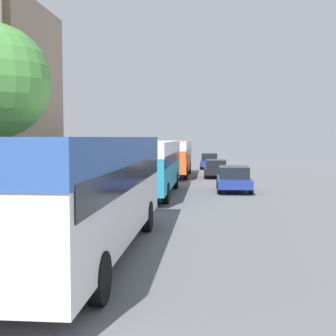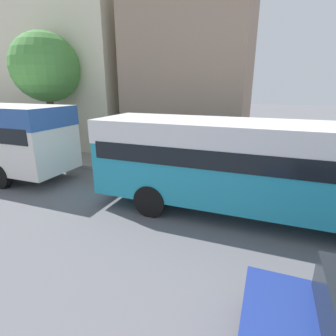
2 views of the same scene
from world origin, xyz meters
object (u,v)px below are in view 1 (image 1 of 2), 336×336
(bus_lead, at_px, (87,179))
(pedestrian_near_curb, at_px, (130,160))
(car_distant, at_px, (209,161))
(car_crossing, at_px, (216,168))
(bus_following, at_px, (151,160))
(bus_third_in_line, at_px, (172,153))
(car_far_curb, at_px, (234,178))

(bus_lead, xyz_separation_m, pedestrian_near_curb, (-4.02, 30.08, -0.97))
(car_distant, bearing_deg, car_crossing, 92.90)
(car_crossing, bearing_deg, car_distant, -87.10)
(car_distant, bearing_deg, bus_following, 81.54)
(pedestrian_near_curb, bearing_deg, bus_following, -76.68)
(bus_lead, height_order, bus_following, bus_lead)
(bus_following, relative_size, pedestrian_near_curb, 5.96)
(bus_third_in_line, height_order, car_crossing, bus_third_in_line)
(bus_following, height_order, car_far_curb, bus_following)
(bus_lead, relative_size, car_distant, 2.85)
(car_crossing, relative_size, pedestrian_near_curb, 2.38)
(bus_third_in_line, height_order, car_far_curb, bus_third_in_line)
(car_far_curb, height_order, car_distant, car_distant)
(bus_third_in_line, xyz_separation_m, pedestrian_near_curb, (-4.28, 5.20, -0.79))
(bus_lead, relative_size, bus_third_in_line, 1.21)
(bus_lead, bearing_deg, pedestrian_near_curb, 97.62)
(car_crossing, bearing_deg, bus_following, 72.10)
(pedestrian_near_curb, bearing_deg, bus_third_in_line, -50.55)
(bus_following, xyz_separation_m, car_crossing, (3.65, 11.31, -1.16))
(bus_third_in_line, bearing_deg, bus_following, -91.23)
(bus_third_in_line, xyz_separation_m, car_far_curb, (4.29, -9.72, -1.09))
(bus_lead, relative_size, car_far_curb, 2.49)
(bus_following, bearing_deg, bus_third_in_line, 88.77)
(bus_lead, xyz_separation_m, car_crossing, (3.66, 24.38, -1.30))
(bus_following, relative_size, car_far_curb, 2.34)
(car_crossing, bearing_deg, pedestrian_near_curb, -36.60)
(car_crossing, height_order, pedestrian_near_curb, pedestrian_near_curb)
(pedestrian_near_curb, bearing_deg, car_crossing, -36.60)
(bus_lead, height_order, bus_third_in_line, bus_lead)
(pedestrian_near_curb, bearing_deg, car_far_curb, -60.13)
(car_distant, distance_m, pedestrian_near_curb, 8.31)
(bus_following, distance_m, pedestrian_near_curb, 17.51)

